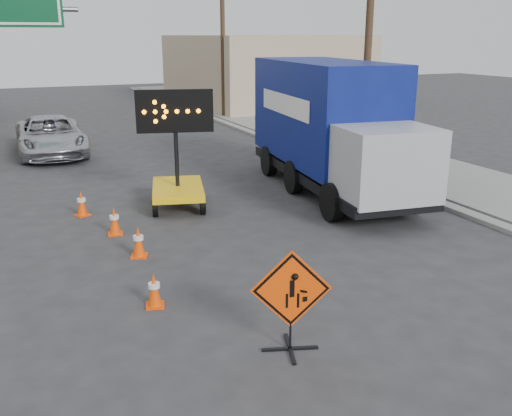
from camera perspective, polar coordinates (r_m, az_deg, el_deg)
ground at (r=9.26m, az=4.14°, el=-13.07°), size 100.00×100.00×0.00m
curb_right at (r=25.07m, az=2.51°, el=6.42°), size 0.40×60.00×0.12m
sidewalk_right at (r=26.17m, az=7.06°, el=6.79°), size 4.00×60.00×0.15m
building_right_far at (r=40.76m, az=0.37°, el=13.65°), size 10.00×14.00×4.60m
utility_pole_near at (r=20.76m, az=11.22°, el=16.79°), size 1.80×0.26×9.00m
utility_pole_far at (r=33.22m, az=-3.35°, el=17.00°), size 1.80×0.26×9.00m
construction_sign at (r=8.60m, az=3.52°, el=-9.04°), size 1.17×0.84×1.63m
arrow_board at (r=15.95m, az=-7.85°, el=2.59°), size 2.01×2.56×3.25m
pickup_truck at (r=24.38m, az=-19.84°, el=6.81°), size 2.61×5.50×1.51m
box_truck at (r=17.45m, az=7.42°, el=7.34°), size 3.42×8.42×3.88m
cone_a at (r=10.31m, az=-10.15°, el=-8.06°), size 0.39×0.39×0.63m
cone_b at (r=12.59m, az=-11.68°, el=-3.32°), size 0.45×0.45×0.69m
cone_c at (r=14.11m, az=-13.98°, el=-1.25°), size 0.39×0.39×0.69m
cone_d at (r=15.81m, az=-17.04°, el=0.45°), size 0.44×0.44×0.68m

